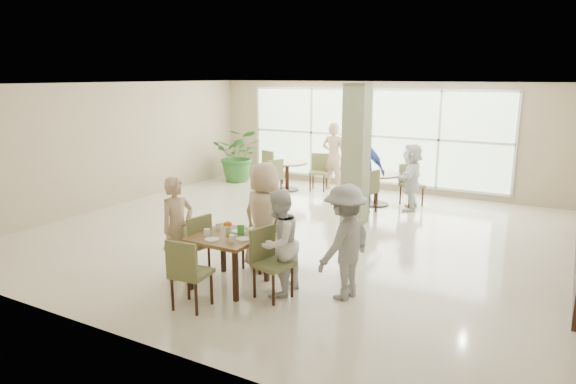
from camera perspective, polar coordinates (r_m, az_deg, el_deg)
The scene contains 19 objects.
ground at distance 9.73m, azimuth 2.46°, elevation -4.82°, with size 10.00×10.00×0.00m, color beige.
room_shell at distance 9.35m, azimuth 2.56°, elevation 5.17°, with size 10.00×10.00×10.00m.
window_bank at distance 13.65m, azimuth 9.22°, elevation 6.16°, with size 7.00×0.04×7.00m.
column at distance 10.32m, azimuth 7.56°, elevation 4.09°, with size 0.45×0.45×2.80m, color #6C7551.
main_table at distance 7.32m, azimuth -6.64°, elevation -5.53°, with size 0.93×0.93×0.75m.
round_table_left at distance 13.40m, azimuth -0.10°, elevation 2.60°, with size 1.07×1.07×0.75m.
round_table_right at distance 12.04m, azimuth 9.81°, elevation 1.25°, with size 1.09×1.09×0.75m.
chairs_main_table at distance 7.37m, azimuth -6.55°, elevation -6.88°, with size 2.02×2.11×0.95m.
chairs_table_left at distance 13.42m, azimuth -0.05°, elevation 2.22°, with size 1.99×1.89×0.95m.
chairs_table_right at distance 12.03m, azimuth 9.82°, elevation 0.78°, with size 2.01×1.69×0.95m.
tabletop_clutter at distance 7.25m, azimuth -6.55°, elevation -4.41°, with size 0.73×0.70×0.21m.
potted_plant at distance 14.59m, azimuth -5.49°, elevation 4.11°, with size 1.35×1.35×1.50m, color #2E6829.
teen_left at distance 7.71m, azimuth -12.16°, elevation -3.93°, with size 0.56×0.36×1.53m, color tan.
teen_far at distance 7.86m, azimuth -2.65°, elevation -2.73°, with size 0.82×0.45×1.68m, color tan.
teen_right at distance 6.99m, azimuth -1.05°, elevation -5.64°, with size 0.72×0.56×1.47m, color white.
teen_standing at distance 6.90m, azimuth 6.35°, elevation -5.54°, with size 1.01×0.58×1.57m, color gray.
adult_a at distance 11.27m, azimuth 8.20°, elevation 2.29°, with size 1.07×0.61×1.82m, color #4669D2.
adult_b at distance 11.73m, azimuth 13.56°, elevation 1.66°, with size 1.39×0.60×1.50m, color white.
adult_standing at distance 13.46m, azimuth 5.10°, elevation 3.99°, with size 0.65×0.43×1.78m, color tan.
Camera 1 is at (4.19, -8.27, 2.95)m, focal length 32.00 mm.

